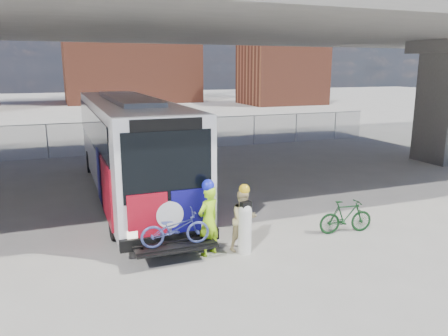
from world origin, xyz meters
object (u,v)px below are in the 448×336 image
cyclist_tan (244,219)px  bollard (245,227)px  bus (129,139)px  cyclist_hivis (208,219)px  bike_parked (346,217)px

cyclist_tan → bollard: bearing=-121.3°
bollard → bus: bearing=105.6°
bollard → cyclist_tan: size_ratio=0.73×
bus → cyclist_tan: bus is taller
cyclist_hivis → cyclist_tan: cyclist_hivis is taller
cyclist_hivis → bus: bearing=-109.0°
cyclist_tan → bike_parked: (3.23, 0.04, -0.35)m
bus → cyclist_tan: size_ratio=7.22×
cyclist_hivis → bike_parked: (4.20, 0.00, -0.47)m
cyclist_hivis → cyclist_tan: (0.97, -0.04, -0.12)m
bike_parked → cyclist_hivis: bearing=97.9°
cyclist_tan → bike_parked: size_ratio=1.09×
bollard → bike_parked: (3.29, 0.25, -0.21)m
bollard → bike_parked: size_ratio=0.80×
bus → cyclist_tan: bearing=-73.4°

